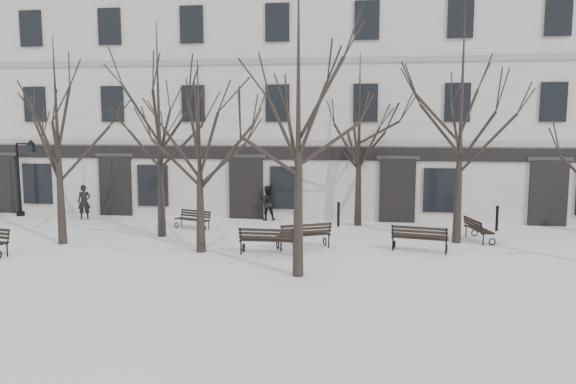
% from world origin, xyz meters
% --- Properties ---
extents(ground, '(100.00, 100.00, 0.00)m').
position_xyz_m(ground, '(0.00, 0.00, 0.00)').
color(ground, white).
rests_on(ground, ground).
extents(building, '(40.40, 10.20, 11.40)m').
position_xyz_m(building, '(0.00, 12.96, 5.52)').
color(building, beige).
rests_on(building, ground).
extents(tree_0, '(5.33, 5.33, 7.62)m').
position_xyz_m(tree_0, '(-9.18, 1.56, 4.76)').
color(tree_0, black).
rests_on(tree_0, ground).
extents(tree_1, '(4.66, 4.66, 6.66)m').
position_xyz_m(tree_1, '(-3.64, 1.00, 4.16)').
color(tree_1, black).
rests_on(tree_1, ground).
extents(tree_2, '(6.19, 6.19, 8.84)m').
position_xyz_m(tree_2, '(0.13, -1.61, 5.53)').
color(tree_2, black).
rests_on(tree_2, ground).
extents(tree_4, '(5.87, 5.87, 8.38)m').
position_xyz_m(tree_4, '(-5.97, 3.40, 5.24)').
color(tree_4, black).
rests_on(tree_4, ground).
extents(tree_5, '(5.25, 5.25, 7.50)m').
position_xyz_m(tree_5, '(1.75, 6.91, 4.69)').
color(tree_5, black).
rests_on(tree_5, ground).
extents(tree_6, '(6.19, 6.19, 8.84)m').
position_xyz_m(tree_6, '(5.53, 3.83, 5.53)').
color(tree_6, black).
rests_on(tree_6, ground).
extents(bench_1, '(1.95, 0.74, 0.97)m').
position_xyz_m(bench_1, '(-1.23, 0.91, 0.53)').
color(bench_1, black).
rests_on(bench_1, ground).
extents(bench_2, '(2.01, 1.06, 0.97)m').
position_xyz_m(bench_2, '(3.99, 2.02, 0.53)').
color(bench_2, black).
rests_on(bench_2, ground).
extents(bench_3, '(1.66, 1.11, 0.80)m').
position_xyz_m(bench_3, '(-5.22, 5.10, 0.43)').
color(bench_3, black).
rests_on(bench_3, ground).
extents(bench_4, '(2.00, 1.45, 0.97)m').
position_xyz_m(bench_4, '(-0.09, 2.00, 0.53)').
color(bench_4, black).
rests_on(bench_4, ground).
extents(bench_5, '(0.97, 1.82, 0.87)m').
position_xyz_m(bench_5, '(6.37, 4.28, 0.48)').
color(bench_5, black).
rests_on(bench_5, ground).
extents(lamp_post, '(1.15, 0.43, 3.69)m').
position_xyz_m(lamp_post, '(-14.33, 7.17, 2.13)').
color(lamp_post, black).
rests_on(lamp_post, ground).
extents(bollard_a, '(0.14, 0.14, 1.10)m').
position_xyz_m(bollard_a, '(0.92, 6.49, 0.59)').
color(bollard_a, black).
rests_on(bollard_a, ground).
extents(bollard_b, '(0.14, 0.14, 1.08)m').
position_xyz_m(bollard_b, '(7.56, 6.42, 0.58)').
color(bollard_b, black).
rests_on(bollard_b, ground).
extents(pedestrian_a, '(0.70, 0.60, 1.62)m').
position_xyz_m(pedestrian_a, '(-11.00, 6.68, 0.00)').
color(pedestrian_a, black).
rests_on(pedestrian_a, ground).
extents(pedestrian_b, '(0.92, 0.79, 1.61)m').
position_xyz_m(pedestrian_b, '(-2.46, 7.62, 0.00)').
color(pedestrian_b, black).
rests_on(pedestrian_b, ground).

